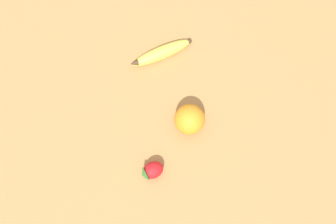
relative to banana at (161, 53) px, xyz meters
name	(u,v)px	position (x,y,z in m)	size (l,w,h in m)	color
ground_plane	(121,95)	(0.12, -0.12, -0.02)	(3.00, 3.00, 0.00)	#A87A47
banana	(161,53)	(0.00, 0.00, 0.00)	(0.10, 0.19, 0.04)	#DBCC4C
orange	(190,119)	(0.21, 0.07, 0.02)	(0.08, 0.08, 0.08)	orange
strawberry	(152,171)	(0.34, -0.03, 0.00)	(0.06, 0.07, 0.04)	red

